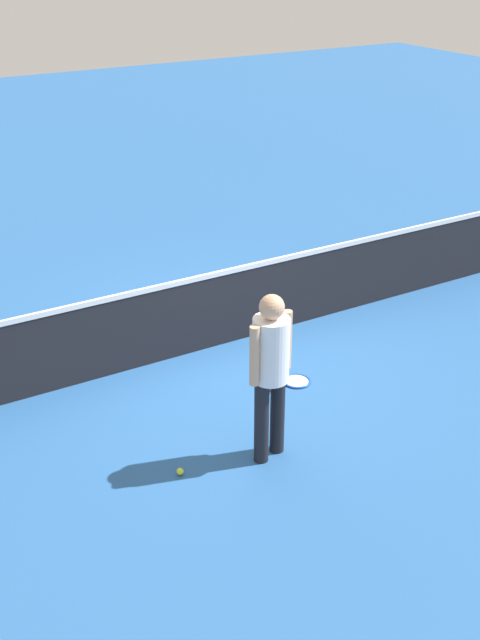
% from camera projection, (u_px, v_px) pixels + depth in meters
% --- Properties ---
extents(ground_plane, '(40.00, 40.00, 0.00)m').
position_uv_depth(ground_plane, '(217.00, 345.00, 9.56)').
color(ground_plane, '#265693').
extents(court_net, '(10.09, 0.09, 1.07)m').
position_uv_depth(court_net, '(217.00, 308.00, 9.33)').
color(court_net, '#4C4C51').
rests_on(court_net, ground_plane).
extents(player_near_side, '(0.53, 0.42, 1.70)m').
position_uv_depth(player_near_side, '(271.00, 364.00, 7.13)').
color(player_near_side, black).
rests_on(player_near_side, ground_plane).
extents(tennis_racket_near_player, '(0.59, 0.33, 0.03)m').
position_uv_depth(tennis_racket_near_player, '(295.00, 382.00, 8.77)').
color(tennis_racket_near_player, blue).
rests_on(tennis_racket_near_player, ground_plane).
extents(tennis_ball_by_net, '(0.07, 0.07, 0.07)m').
position_uv_depth(tennis_ball_by_net, '(180.00, 472.00, 7.29)').
color(tennis_ball_by_net, '#C6E033').
rests_on(tennis_ball_by_net, ground_plane).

